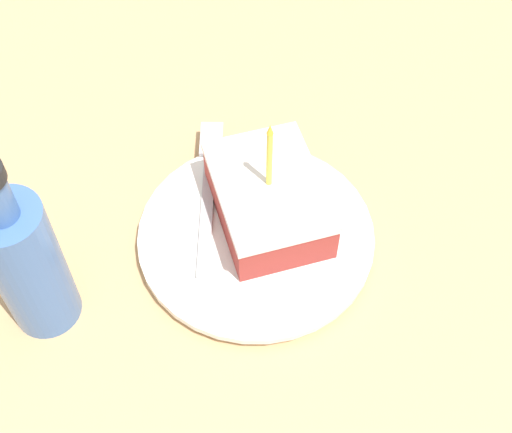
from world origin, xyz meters
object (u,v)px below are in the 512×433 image
at_px(cake_slice, 269,199).
at_px(fork, 209,184).
at_px(plate, 256,237).
at_px(bottle, 26,262).

xyz_separation_m(cake_slice, fork, (-0.05, 0.05, -0.02)).
bearing_deg(plate, bottle, -175.37).
relative_size(plate, fork, 1.21).
bearing_deg(fork, bottle, -154.16).
bearing_deg(bottle, plate, 4.63).
height_order(cake_slice, fork, cake_slice).
height_order(plate, bottle, bottle).
relative_size(plate, cake_slice, 1.72).
height_order(plate, cake_slice, cake_slice).
distance_m(plate, cake_slice, 0.04).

